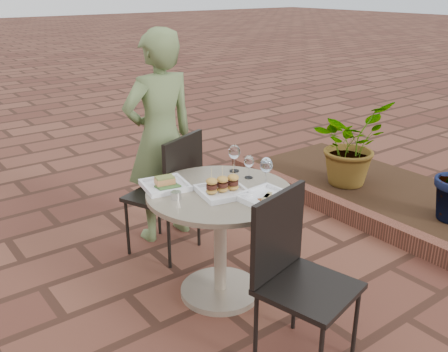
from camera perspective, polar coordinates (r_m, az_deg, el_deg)
ground at (r=3.30m, az=-1.04°, el=-14.17°), size 60.00×60.00×0.00m
cafe_table at (r=3.13m, az=-0.44°, el=-5.87°), size 0.90×0.90×0.73m
chair_far at (r=3.60m, az=-5.95°, el=-1.08°), size 0.57×0.57×0.93m
chair_near at (r=2.63m, az=8.02°, el=-10.13°), size 0.53×0.53×0.93m
diner at (r=3.81m, az=-7.30°, el=4.33°), size 0.60×0.39×1.63m
plate_salmon at (r=3.09m, az=-6.74°, el=-0.97°), size 0.31×0.31×0.07m
plate_sliders at (r=2.97m, az=-0.17°, el=-1.36°), size 0.32×0.32×0.18m
plate_tuna at (r=2.90m, az=4.95°, el=-2.50°), size 0.30×0.30×0.03m
wine_glass_right at (r=3.07m, az=4.85°, el=1.16°), size 0.08×0.08×0.18m
wine_glass_mid at (r=3.30m, az=1.19°, el=2.68°), size 0.08×0.08×0.18m
wine_glass_far at (r=3.20m, az=2.87°, el=1.61°), size 0.06×0.06×0.15m
steel_ramekin at (r=2.92m, az=-5.51°, el=-2.24°), size 0.07×0.07×0.05m
cutlery_set at (r=3.00m, az=5.22°, el=-1.95°), size 0.11×0.19×0.00m
planter_curb at (r=4.42m, az=13.61°, el=-3.91°), size 0.12×3.00×0.15m
mulch_bed at (r=4.97m, az=18.77°, el=-2.21°), size 1.30×3.00×0.06m
potted_plant_a at (r=4.96m, az=14.16°, el=3.63°), size 0.83×0.76×0.81m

